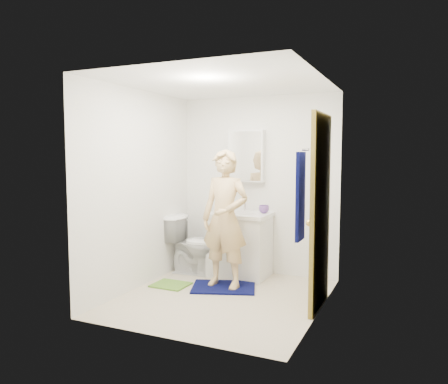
# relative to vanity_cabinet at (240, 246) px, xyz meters

# --- Properties ---
(floor) EXTENTS (2.20, 2.40, 0.02)m
(floor) POSITION_rel_vanity_cabinet_xyz_m (0.15, -0.91, -0.41)
(floor) COLOR beige
(floor) RESTS_ON ground
(ceiling) EXTENTS (2.20, 2.40, 0.02)m
(ceiling) POSITION_rel_vanity_cabinet_xyz_m (0.15, -0.91, 2.01)
(ceiling) COLOR white
(ceiling) RESTS_ON ground
(wall_back) EXTENTS (2.20, 0.02, 2.40)m
(wall_back) POSITION_rel_vanity_cabinet_xyz_m (0.15, 0.30, 0.80)
(wall_back) COLOR white
(wall_back) RESTS_ON ground
(wall_front) EXTENTS (2.20, 0.02, 2.40)m
(wall_front) POSITION_rel_vanity_cabinet_xyz_m (0.15, -2.12, 0.80)
(wall_front) COLOR white
(wall_front) RESTS_ON ground
(wall_left) EXTENTS (0.02, 2.40, 2.40)m
(wall_left) POSITION_rel_vanity_cabinet_xyz_m (-0.96, -0.91, 0.80)
(wall_left) COLOR white
(wall_left) RESTS_ON ground
(wall_right) EXTENTS (0.02, 2.40, 2.40)m
(wall_right) POSITION_rel_vanity_cabinet_xyz_m (1.26, -0.91, 0.80)
(wall_right) COLOR white
(wall_right) RESTS_ON ground
(vanity_cabinet) EXTENTS (0.75, 0.55, 0.80)m
(vanity_cabinet) POSITION_rel_vanity_cabinet_xyz_m (0.00, 0.00, 0.00)
(vanity_cabinet) COLOR white
(vanity_cabinet) RESTS_ON floor
(countertop) EXTENTS (0.79, 0.59, 0.05)m
(countertop) POSITION_rel_vanity_cabinet_xyz_m (0.00, 0.00, 0.43)
(countertop) COLOR white
(countertop) RESTS_ON vanity_cabinet
(sink_basin) EXTENTS (0.40, 0.40, 0.03)m
(sink_basin) POSITION_rel_vanity_cabinet_xyz_m (0.00, 0.00, 0.44)
(sink_basin) COLOR white
(sink_basin) RESTS_ON countertop
(faucet) EXTENTS (0.03, 0.03, 0.12)m
(faucet) POSITION_rel_vanity_cabinet_xyz_m (0.00, 0.18, 0.51)
(faucet) COLOR silver
(faucet) RESTS_ON countertop
(medicine_cabinet) EXTENTS (0.50, 0.12, 0.70)m
(medicine_cabinet) POSITION_rel_vanity_cabinet_xyz_m (0.00, 0.22, 1.20)
(medicine_cabinet) COLOR white
(medicine_cabinet) RESTS_ON wall_back
(mirror_panel) EXTENTS (0.46, 0.01, 0.66)m
(mirror_panel) POSITION_rel_vanity_cabinet_xyz_m (0.00, 0.16, 1.20)
(mirror_panel) COLOR white
(mirror_panel) RESTS_ON wall_back
(door) EXTENTS (0.05, 0.80, 2.05)m
(door) POSITION_rel_vanity_cabinet_xyz_m (1.22, -0.76, 0.62)
(door) COLOR olive
(door) RESTS_ON ground
(door_knob) EXTENTS (0.07, 0.07, 0.07)m
(door_knob) POSITION_rel_vanity_cabinet_xyz_m (1.18, -1.08, 0.55)
(door_knob) COLOR gold
(door_knob) RESTS_ON door
(towel) EXTENTS (0.03, 0.24, 0.80)m
(towel) POSITION_rel_vanity_cabinet_xyz_m (1.18, -1.48, 0.85)
(towel) COLOR #060A3E
(towel) RESTS_ON wall_right
(towel_hook) EXTENTS (0.06, 0.02, 0.02)m
(towel_hook) POSITION_rel_vanity_cabinet_xyz_m (1.22, -1.48, 1.27)
(towel_hook) COLOR silver
(towel_hook) RESTS_ON wall_right
(toilet) EXTENTS (0.81, 0.50, 0.79)m
(toilet) POSITION_rel_vanity_cabinet_xyz_m (-0.58, -0.14, -0.00)
(toilet) COLOR white
(toilet) RESTS_ON floor
(bath_mat) EXTENTS (0.89, 0.76, 0.02)m
(bath_mat) POSITION_rel_vanity_cabinet_xyz_m (0.02, -0.59, -0.39)
(bath_mat) COLOR #060A3E
(bath_mat) RESTS_ON floor
(green_rug) EXTENTS (0.44, 0.37, 0.02)m
(green_rug) POSITION_rel_vanity_cabinet_xyz_m (-0.62, -0.76, -0.39)
(green_rug) COLOR #619832
(green_rug) RESTS_ON floor
(soap_dispenser) EXTENTS (0.08, 0.08, 0.17)m
(soap_dispenser) POSITION_rel_vanity_cabinet_xyz_m (-0.14, -0.02, 0.54)
(soap_dispenser) COLOR #CF7560
(soap_dispenser) RESTS_ON countertop
(toothbrush_cup) EXTENTS (0.14, 0.14, 0.11)m
(toothbrush_cup) POSITION_rel_vanity_cabinet_xyz_m (0.30, 0.10, 0.50)
(toothbrush_cup) COLOR #66408E
(toothbrush_cup) RESTS_ON countertop
(man) EXTENTS (0.63, 0.44, 1.66)m
(man) POSITION_rel_vanity_cabinet_xyz_m (0.03, -0.57, 0.45)
(man) COLOR #DDB87C
(man) RESTS_ON bath_mat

